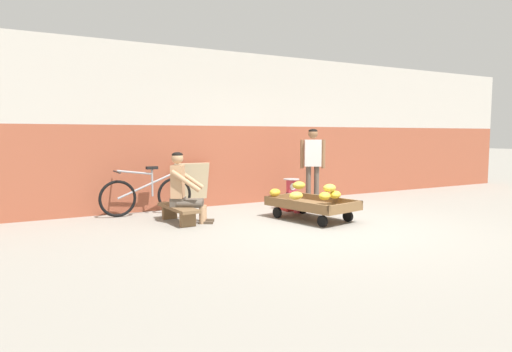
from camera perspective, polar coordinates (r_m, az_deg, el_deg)
ground_plane at (r=6.91m, az=10.07°, el=-6.61°), size 80.00×80.00×0.00m
back_wall at (r=9.31m, az=-1.62°, el=5.99°), size 16.00×0.30×3.06m
banana_cart at (r=7.51m, az=7.14°, el=-3.76°), size 1.12×1.58×0.36m
banana_pile at (r=7.49m, az=6.84°, el=-2.03°), size 1.02×1.05×0.26m
low_bench at (r=7.33m, az=-9.90°, el=-4.34°), size 0.36×1.11×0.27m
vendor_seated at (r=7.26m, az=-9.26°, el=-1.49°), size 0.74×0.64×1.14m
plastic_crate at (r=8.45m, az=4.52°, el=-3.34°), size 0.36×0.28×0.30m
weighing_scale at (r=8.41m, az=4.53°, el=-1.30°), size 0.30×0.30×0.29m
bicycle_near_left at (r=8.16m, az=-13.77°, el=-2.35°), size 1.66×0.48×0.86m
sign_board at (r=8.67m, az=-8.34°, el=-1.23°), size 0.70×0.22×0.88m
customer_adult at (r=8.82m, az=7.24°, el=2.23°), size 0.43×0.33×1.53m
shopping_bag at (r=8.18m, az=5.59°, el=-3.85°), size 0.18×0.12×0.24m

